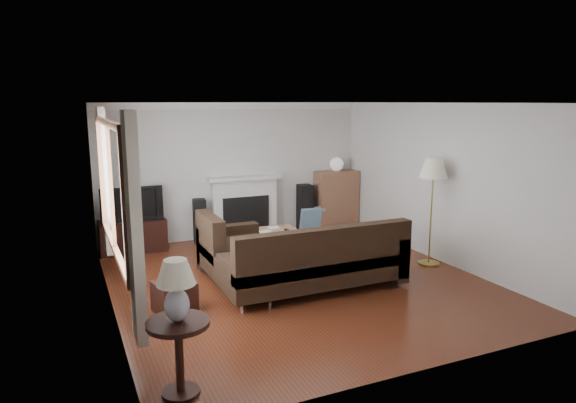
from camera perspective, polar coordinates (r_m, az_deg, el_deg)
name	(u,v)px	position (r m, az deg, el deg)	size (l,w,h in m)	color
room	(297,195)	(7.10, 0.99, 0.76)	(5.10, 5.60, 2.54)	#522212
window	(111,187)	(6.22, -19.07, 1.49)	(0.12, 2.74, 1.54)	brown
curtain_near	(135,229)	(4.77, -16.67, -2.98)	(0.10, 0.35, 2.10)	white
curtain_far	(105,181)	(7.75, -19.68, 2.11)	(0.10, 0.35, 2.10)	white
fireplace	(245,206)	(9.69, -4.84, -0.55)	(1.40, 0.26, 1.15)	white
tv_stand	(133,236)	(9.14, -16.85, -3.65)	(1.09, 0.49, 0.54)	black
television	(131,203)	(9.02, -17.05, -0.18)	(1.01, 0.13, 0.58)	black
speaker_left	(200,221)	(9.39, -9.78, -2.15)	(0.22, 0.27, 0.80)	black
speaker_right	(305,208)	(10.09, 1.90, -0.72)	(0.26, 0.31, 0.92)	black
bookshelf	(336,200)	(10.35, 5.35, 0.21)	(0.84, 0.40, 1.16)	brown
globe_lamp	(337,164)	(10.24, 5.43, 4.14)	(0.27, 0.27, 0.27)	white
sectional_sofa	(313,258)	(6.98, 2.81, -6.28)	(2.72, 1.99, 0.88)	black
coffee_table	(263,244)	(8.40, -2.81, -4.78)	(1.16, 0.63, 0.45)	#9B684A
footstool	(174,297)	(6.49, -12.51, -10.29)	(0.44, 0.44, 0.37)	black
floor_lamp	(431,212)	(8.22, 15.63, -1.11)	(0.43, 0.43, 1.69)	#A28D38
side_table	(179,358)	(4.73, -11.97, -16.64)	(0.55, 0.55, 0.68)	black
table_lamp	(176,291)	(4.48, -12.29, -9.71)	(0.33, 0.33, 0.54)	silver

